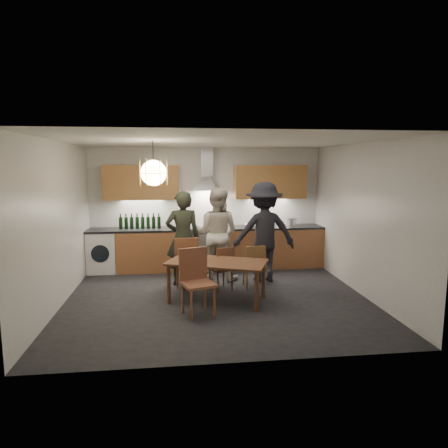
{
  "coord_description": "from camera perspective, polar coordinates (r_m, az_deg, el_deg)",
  "views": [
    {
      "loc": [
        -0.66,
        -6.45,
        2.23
      ],
      "look_at": [
        0.17,
        0.4,
        1.2
      ],
      "focal_mm": 32.0,
      "sensor_mm": 36.0,
      "label": 1
    }
  ],
  "objects": [
    {
      "name": "counter_run",
      "position": [
        8.61,
        -2.19,
        -3.45
      ],
      "size": [
        5.0,
        0.62,
        0.9
      ],
      "color": "#BA7547",
      "rests_on": "ground"
    },
    {
      "name": "wall_fixtures",
      "position": [
        8.55,
        -2.47,
        6.08
      ],
      "size": [
        4.3,
        0.54,
        1.1
      ],
      "color": "#C08549",
      "rests_on": "ground"
    },
    {
      "name": "person_left",
      "position": [
        7.45,
        -5.89,
        -2.02
      ],
      "size": [
        0.67,
        0.47,
        1.76
      ],
      "primitive_type": "imported",
      "rotation": [
        0.0,
        0.0,
        3.23
      ],
      "color": "black",
      "rests_on": "ground"
    },
    {
      "name": "chair_back_mid",
      "position": [
        7.1,
        -0.16,
        -5.98
      ],
      "size": [
        0.48,
        0.48,
        0.8
      ],
      "rotation": [
        0.0,
        0.0,
        3.57
      ],
      "color": "brown",
      "rests_on": "ground"
    },
    {
      "name": "wine_bottles",
      "position": [
        8.52,
        -11.92,
        0.4
      ],
      "size": [
        0.86,
        0.08,
        0.32
      ],
      "color": "black",
      "rests_on": "counter_run"
    },
    {
      "name": "ground",
      "position": [
        6.86,
        -1.0,
        -10.49
      ],
      "size": [
        5.0,
        5.0,
        0.0
      ],
      "primitive_type": "plane",
      "color": "black",
      "rests_on": "ground"
    },
    {
      "name": "chair_front",
      "position": [
        6.02,
        -4.05,
        -7.53
      ],
      "size": [
        0.57,
        0.57,
        0.99
      ],
      "rotation": [
        0.0,
        0.0,
        0.33
      ],
      "color": "brown",
      "rests_on": "ground"
    },
    {
      "name": "stock_pot",
      "position": [
        8.86,
        9.57,
        0.26
      ],
      "size": [
        0.28,
        0.28,
        0.16
      ],
      "primitive_type": "cylinder",
      "rotation": [
        0.0,
        0.0,
        0.24
      ],
      "color": "silver",
      "rests_on": "counter_run"
    },
    {
      "name": "dining_table",
      "position": [
        6.56,
        -1.0,
        -5.99
      ],
      "size": [
        1.76,
        1.32,
        0.67
      ],
      "rotation": [
        0.0,
        0.0,
        -0.38
      ],
      "color": "brown",
      "rests_on": "ground"
    },
    {
      "name": "range_stove",
      "position": [
        8.61,
        -2.34,
        -3.51
      ],
      "size": [
        0.9,
        0.6,
        0.92
      ],
      "color": "silver",
      "rests_on": "ground"
    },
    {
      "name": "person_right",
      "position": [
        7.67,
        5.72,
        -1.15
      ],
      "size": [
        1.25,
        0.75,
        1.9
      ],
      "primitive_type": "imported",
      "rotation": [
        0.0,
        0.0,
        3.17
      ],
      "color": "black",
      "rests_on": "ground"
    },
    {
      "name": "mixing_bowl",
      "position": [
        8.57,
        3.75,
        -0.24
      ],
      "size": [
        0.33,
        0.33,
        0.06
      ],
      "primitive_type": "imported",
      "rotation": [
        0.0,
        0.0,
        -0.29
      ],
      "color": "silver",
      "rests_on": "counter_run"
    },
    {
      "name": "room_shell",
      "position": [
        6.51,
        -1.04,
        3.88
      ],
      "size": [
        5.02,
        4.52,
        2.61
      ],
      "color": "white",
      "rests_on": "ground"
    },
    {
      "name": "pendant_lamp",
      "position": [
        6.36,
        -10.03,
        7.2
      ],
      "size": [
        0.43,
        0.43,
        0.7
      ],
      "color": "black",
      "rests_on": "ground"
    },
    {
      "name": "chair_back_right",
      "position": [
        7.27,
        4.33,
        -5.67
      ],
      "size": [
        0.38,
        0.38,
        0.8
      ],
      "rotation": [
        0.0,
        0.0,
        3.2
      ],
      "color": "brown",
      "rests_on": "ground"
    },
    {
      "name": "chair_back_left",
      "position": [
        7.25,
        -5.42,
        -5.0
      ],
      "size": [
        0.45,
        0.45,
        0.95
      ],
      "rotation": [
        0.0,
        0.0,
        3.2
      ],
      "color": "brown",
      "rests_on": "ground"
    },
    {
      "name": "person_mid",
      "position": [
        7.78,
        -1.02,
        -1.36
      ],
      "size": [
        1.08,
        0.98,
        1.8
      ],
      "primitive_type": "imported",
      "rotation": [
        0.0,
        0.0,
        2.72
      ],
      "color": "beige",
      "rests_on": "ground"
    }
  ]
}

